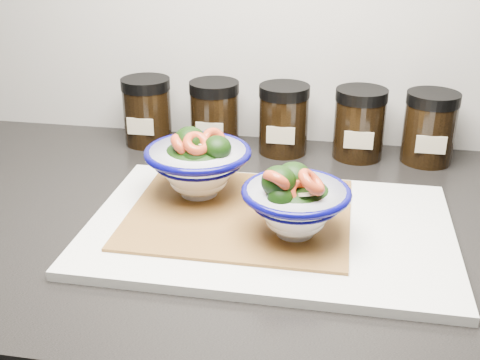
% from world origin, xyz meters
% --- Properties ---
extents(countertop, '(3.50, 0.60, 0.04)m').
position_xyz_m(countertop, '(0.00, 1.45, 0.88)').
color(countertop, black).
rests_on(countertop, cabinet).
extents(cutting_board, '(0.45, 0.30, 0.01)m').
position_xyz_m(cutting_board, '(0.10, 1.42, 0.91)').
color(cutting_board, silver).
rests_on(cutting_board, countertop).
extents(bamboo_mat, '(0.28, 0.24, 0.00)m').
position_xyz_m(bamboo_mat, '(0.06, 1.44, 0.91)').
color(bamboo_mat, '#AA7633').
rests_on(bamboo_mat, cutting_board).
extents(bowl_left, '(0.14, 0.14, 0.10)m').
position_xyz_m(bowl_left, '(-0.00, 1.48, 0.96)').
color(bowl_left, white).
rests_on(bowl_left, bamboo_mat).
extents(bowl_right, '(0.13, 0.13, 0.10)m').
position_xyz_m(bowl_right, '(0.13, 1.39, 0.96)').
color(bowl_right, white).
rests_on(bowl_right, bamboo_mat).
extents(spice_jar_a, '(0.08, 0.08, 0.11)m').
position_xyz_m(spice_jar_a, '(-0.14, 1.69, 0.96)').
color(spice_jar_a, black).
rests_on(spice_jar_a, countertop).
extents(spice_jar_b, '(0.08, 0.08, 0.11)m').
position_xyz_m(spice_jar_b, '(-0.03, 1.69, 0.96)').
color(spice_jar_b, black).
rests_on(spice_jar_b, countertop).
extents(spice_jar_c, '(0.08, 0.08, 0.11)m').
position_xyz_m(spice_jar_c, '(0.09, 1.69, 0.96)').
color(spice_jar_c, black).
rests_on(spice_jar_c, countertop).
extents(spice_jar_d, '(0.08, 0.08, 0.11)m').
position_xyz_m(spice_jar_d, '(0.21, 1.69, 0.96)').
color(spice_jar_d, black).
rests_on(spice_jar_d, countertop).
extents(spice_jar_e, '(0.08, 0.08, 0.11)m').
position_xyz_m(spice_jar_e, '(0.32, 1.69, 0.96)').
color(spice_jar_e, black).
rests_on(spice_jar_e, countertop).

